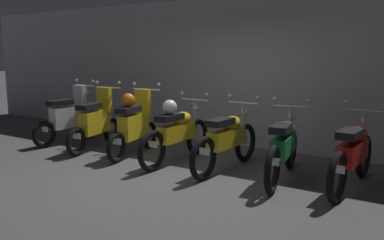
{
  "coord_description": "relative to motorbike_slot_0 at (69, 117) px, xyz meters",
  "views": [
    {
      "loc": [
        3.32,
        -4.59,
        1.8
      ],
      "look_at": [
        -0.16,
        0.79,
        0.75
      ],
      "focal_mm": 37.22,
      "sensor_mm": 36.0,
      "label": 1
    }
  ],
  "objects": [
    {
      "name": "motorbike_slot_5",
      "position": [
        4.62,
        -0.01,
        -0.04
      ],
      "size": [
        0.58,
        1.94,
        1.15
      ],
      "color": "black",
      "rests_on": "ground"
    },
    {
      "name": "motorbike_slot_4",
      "position": [
        3.7,
        -0.01,
        -0.04
      ],
      "size": [
        0.59,
        1.95,
        1.15
      ],
      "color": "black",
      "rests_on": "ground"
    },
    {
      "name": "ground_plane",
      "position": [
        3.23,
        -0.85,
        -0.53
      ],
      "size": [
        80.0,
        80.0,
        0.0
      ],
      "primitive_type": "plane",
      "color": "#4C4C4F"
    },
    {
      "name": "motorbike_slot_6",
      "position": [
        5.55,
        0.11,
        -0.04
      ],
      "size": [
        0.59,
        1.95,
        1.15
      ],
      "color": "black",
      "rests_on": "ground"
    },
    {
      "name": "motorbike_slot_2",
      "position": [
        1.84,
        -0.08,
        0.04
      ],
      "size": [
        0.58,
        1.67,
        1.29
      ],
      "color": "black",
      "rests_on": "ground"
    },
    {
      "name": "motorbike_slot_3",
      "position": [
        2.77,
        -0.07,
        0.0
      ],
      "size": [
        0.59,
        1.95,
        1.15
      ],
      "color": "black",
      "rests_on": "ground"
    },
    {
      "name": "back_wall",
      "position": [
        3.23,
        1.79,
        0.94
      ],
      "size": [
        16.0,
        0.3,
        2.94
      ],
      "primitive_type": "cube",
      "color": "#ADADB2",
      "rests_on": "ground"
    },
    {
      "name": "motorbike_slot_0",
      "position": [
        0.0,
        0.0,
        0.0
      ],
      "size": [
        0.59,
        1.68,
        1.29
      ],
      "color": "black",
      "rests_on": "ground"
    },
    {
      "name": "motorbike_slot_1",
      "position": [
        0.92,
        -0.13,
        0.0
      ],
      "size": [
        0.59,
        1.67,
        1.29
      ],
      "color": "black",
      "rests_on": "ground"
    }
  ]
}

